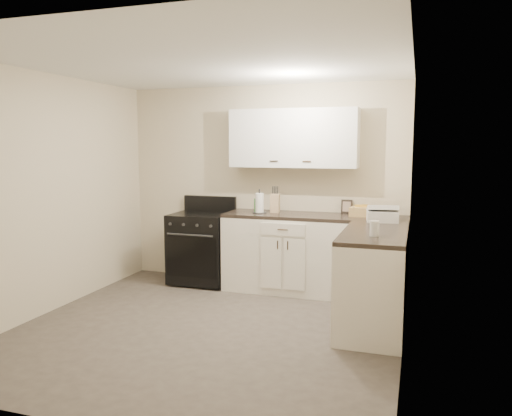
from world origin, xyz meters
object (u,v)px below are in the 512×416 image
(stove, at_px, (201,247))
(wicker_basket, at_px, (364,212))
(countertop_grill, at_px, (382,216))
(paper_towel, at_px, (260,203))
(knife_block, at_px, (275,203))

(stove, bearing_deg, wicker_basket, 2.49)
(wicker_basket, relative_size, countertop_grill, 0.99)
(stove, height_order, paper_towel, paper_towel)
(knife_block, distance_m, wicker_basket, 1.07)
(stove, height_order, countertop_grill, countertop_grill)
(knife_block, bearing_deg, countertop_grill, -18.61)
(stove, relative_size, countertop_grill, 2.73)
(knife_block, xyz_separation_m, countertop_grill, (1.30, -0.33, -0.06))
(wicker_basket, bearing_deg, countertop_grill, -56.20)
(stove, xyz_separation_m, paper_towel, (0.78, -0.01, 0.60))
(paper_towel, xyz_separation_m, countertop_grill, (1.46, -0.23, -0.06))
(stove, bearing_deg, knife_block, 5.23)
(wicker_basket, bearing_deg, stove, -177.51)
(wicker_basket, height_order, countertop_grill, countertop_grill)
(stove, height_order, knife_block, knife_block)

